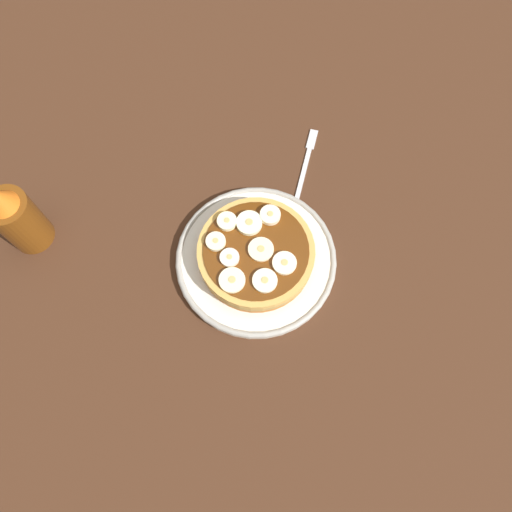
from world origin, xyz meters
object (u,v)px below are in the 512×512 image
banana_slice_3 (249,223)px  banana_slice_5 (265,281)px  banana_slice_2 (232,280)px  banana_slice_7 (230,258)px  fork (307,160)px  banana_slice_4 (284,263)px  banana_slice_8 (227,222)px  syrup_bottle (17,218)px  banana_slice_0 (261,247)px  banana_slice_6 (216,242)px  plate (256,259)px  banana_slice_1 (270,215)px  pancake_stack (254,252)px

banana_slice_3 → banana_slice_5: bearing=-161.1°
banana_slice_2 → banana_slice_7: same height
banana_slice_3 → fork: (13.58, -7.66, -4.56)cm
banana_slice_4 → banana_slice_8: size_ratio=1.19×
syrup_bottle → banana_slice_8: bearing=-85.3°
banana_slice_7 → banana_slice_2: bearing=-168.3°
banana_slice_0 → banana_slice_6: size_ratio=1.28×
plate → banana_slice_1: (5.12, -1.53, 4.02)cm
banana_slice_0 → banana_slice_3: bearing=29.6°
banana_slice_1 → banana_slice_2: bearing=156.3°
banana_slice_1 → banana_slice_7: size_ratio=1.09×
banana_slice_8 → banana_slice_1: bearing=-76.3°
banana_slice_7 → banana_slice_8: bearing=9.6°
pancake_stack → banana_slice_3: size_ratio=4.55×
banana_slice_4 → banana_slice_5: same height
pancake_stack → fork: bearing=-21.3°
banana_slice_2 → banana_slice_4: bearing=-66.2°
banana_slice_5 → plate: bearing=19.3°
pancake_stack → syrup_bottle: size_ratio=1.20×
banana_slice_7 → fork: (18.83, -9.83, -4.50)cm
banana_slice_3 → banana_slice_5: 8.55cm
banana_slice_2 → plate: bearing=-30.7°
fork → syrup_bottle: syrup_bottle is taller
plate → banana_slice_0: 3.92cm
banana_slice_2 → banana_slice_3: size_ratio=0.99×
plate → pancake_stack: (0.25, 0.23, 2.07)cm
banana_slice_2 → banana_slice_5: 4.32cm
pancake_stack → banana_slice_5: bearing=-159.1°
fork → syrup_bottle: (-15.92, 39.00, 5.75)cm
banana_slice_7 → syrup_bottle: bearing=84.3°
pancake_stack → banana_slice_0: 1.99cm
syrup_bottle → banana_slice_2: bearing=-101.4°
banana_slice_1 → syrup_bottle: 34.34cm
banana_slice_1 → banana_slice_2: (-9.79, 4.31, -0.16)cm
banana_slice_1 → banana_slice_5: banana_slice_1 is taller
fork → banana_slice_3: bearing=150.6°
banana_slice_8 → banana_slice_4: bearing=-123.3°
banana_slice_4 → fork: (18.99, -2.48, -4.48)cm
banana_slice_5 → banana_slice_7: size_ratio=1.27×
banana_slice_1 → banana_slice_0: bearing=169.7°
plate → banana_slice_3: (3.70, 1.24, 3.97)cm
banana_slice_6 → syrup_bottle: 27.11cm
banana_slice_2 → fork: 24.21cm
banana_slice_5 → banana_slice_6: bearing=54.7°
banana_slice_5 → pancake_stack: bearing=20.9°
plate → syrup_bottle: bearing=87.6°
fork → banana_slice_2: bearing=157.3°
banana_slice_5 → banana_slice_2: bearing=93.8°
pancake_stack → banana_slice_0: banana_slice_0 is taller
pancake_stack → banana_slice_6: banana_slice_6 is taller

